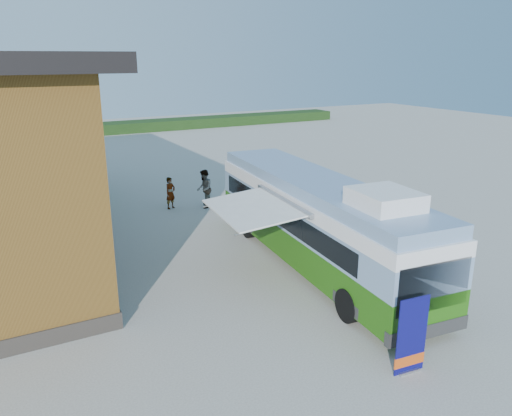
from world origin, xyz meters
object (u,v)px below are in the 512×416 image
picnic_table (378,295)px  banner (411,342)px  bus (316,218)px  person_b (204,189)px  slurry_tanker (63,175)px  person_a (170,193)px

picnic_table → banner: bearing=-137.2°
bus → picnic_table: 4.16m
person_b → slurry_tanker: slurry_tanker is taller
picnic_table → slurry_tanker: slurry_tanker is taller
bus → person_a: size_ratio=7.73×
picnic_table → bus: bearing=62.1°
banner → bus: bearing=80.3°
banner → slurry_tanker: 21.45m
picnic_table → slurry_tanker: size_ratio=0.33×
bus → slurry_tanker: bus is taller
banner → slurry_tanker: size_ratio=0.36×
bus → person_b: bearing=100.3°
person_a → person_b: 1.71m
picnic_table → person_b: person_b is taller
person_a → picnic_table: bearing=-107.2°
slurry_tanker → bus: bearing=-58.7°
banner → person_a: (-0.50, 15.86, -0.02)m
banner → person_a: bearing=97.4°
bus → banner: bearing=-99.7°
person_b → picnic_table: bearing=26.6°
bus → picnic_table: (-0.51, -3.96, -1.18)m
banner → slurry_tanker: slurry_tanker is taller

